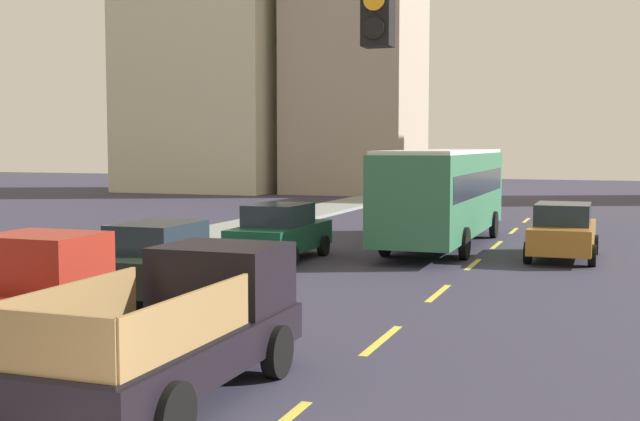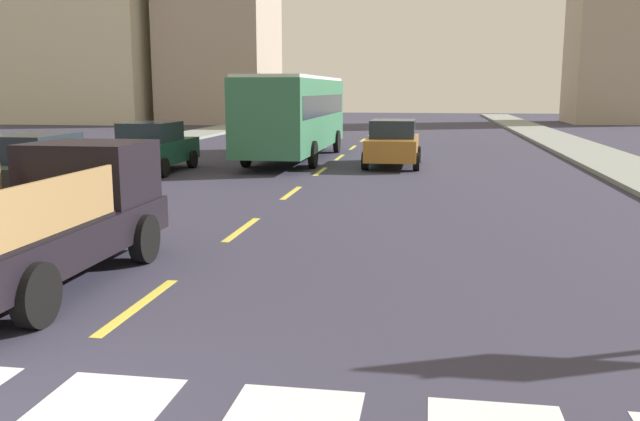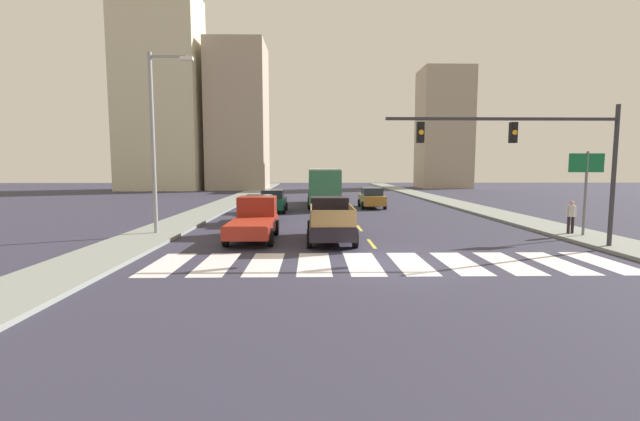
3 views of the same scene
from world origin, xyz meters
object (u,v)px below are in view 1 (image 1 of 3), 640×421
object	(u,v)px
sedan_mid	(563,231)
sedan_near_right	(160,259)
pickup_stakebed	(182,327)
sedan_near_left	(280,232)
city_bus	(444,190)

from	to	relation	value
sedan_mid	sedan_near_right	size ratio (longest dim) A/B	1.00
pickup_stakebed	sedan_near_left	size ratio (longest dim) A/B	1.18
sedan_near_right	sedan_mid	bearing A→B (deg)	50.88
pickup_stakebed	city_bus	xyz separation A→B (m)	(0.16, 17.84, 1.02)
sedan_mid	pickup_stakebed	bearing A→B (deg)	-102.09
pickup_stakebed	sedan_near_left	bearing A→B (deg)	107.06
pickup_stakebed	city_bus	distance (m)	17.87
pickup_stakebed	sedan_near_right	world-z (taller)	pickup_stakebed
sedan_near_left	sedan_mid	world-z (taller)	same
pickup_stakebed	sedan_mid	size ratio (longest dim) A/B	1.18
pickup_stakebed	sedan_mid	world-z (taller)	pickup_stakebed
sedan_mid	sedan_near_right	xyz separation A→B (m)	(-8.38, -9.59, 0.00)
sedan_near_left	sedan_near_right	world-z (taller)	same
sedan_mid	city_bus	bearing A→B (deg)	158.49
sedan_near_left	sedan_mid	size ratio (longest dim) A/B	1.00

